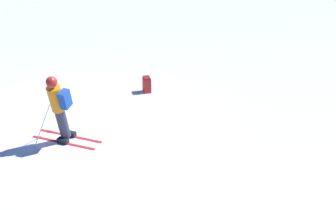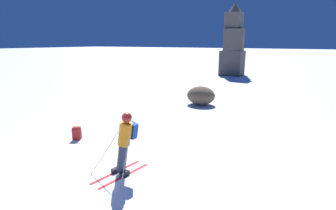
{
  "view_description": "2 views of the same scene",
  "coord_description": "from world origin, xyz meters",
  "views": [
    {
      "loc": [
        10.54,
        4.69,
        6.15
      ],
      "look_at": [
        1.27,
        2.71,
        1.41
      ],
      "focal_mm": 50.0,
      "sensor_mm": 36.0,
      "label": 1
    },
    {
      "loc": [
        5.61,
        -5.24,
        3.7
      ],
      "look_at": [
        1.24,
        2.3,
        1.59
      ],
      "focal_mm": 28.0,
      "sensor_mm": 36.0,
      "label": 2
    }
  ],
  "objects": [
    {
      "name": "spare_backpack",
      "position": [
        -2.27,
        1.28,
        0.24
      ],
      "size": [
        0.37,
        0.33,
        0.5
      ],
      "rotation": [
        0.0,
        0.0,
        0.48
      ],
      "color": "#AD231E",
      "rests_on": "ground"
    },
    {
      "name": "ground_plane",
      "position": [
        0.0,
        0.0,
        0.0
      ],
      "size": [
        300.0,
        300.0,
        0.0
      ],
      "primitive_type": "plane",
      "color": "white"
    },
    {
      "name": "skier",
      "position": [
        1.2,
        -0.01,
        1.08
      ],
      "size": [
        1.27,
        1.86,
        1.93
      ],
      "rotation": [
        0.0,
        0.0,
        -0.15
      ],
      "color": "red",
      "rests_on": "ground"
    }
  ]
}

